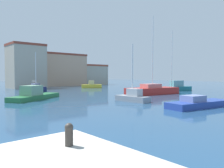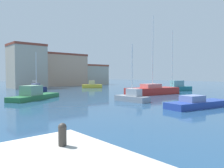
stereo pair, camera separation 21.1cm
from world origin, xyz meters
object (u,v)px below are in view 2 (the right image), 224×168
sailboat_navy_far_left (36,88)px  motorboat_blue_far_right (198,103)px  motorboat_green_mid_harbor (34,95)px  motorboat_yellow_outer_mooring (92,86)px  sailboat_red_inner_mooring (152,90)px  mooring_bollard (62,133)px  sailboat_teal_center_channel (173,87)px  sailboat_grey_distant_east (132,97)px

sailboat_navy_far_left → motorboat_blue_far_right: 28.52m
motorboat_blue_far_right → motorboat_green_mid_harbor: size_ratio=0.94×
motorboat_yellow_outer_mooring → sailboat_red_inner_mooring: bearing=-97.9°
mooring_bollard → motorboat_yellow_outer_mooring: (26.43, 34.76, -0.86)m
sailboat_teal_center_channel → sailboat_grey_distant_east: size_ratio=1.73×
motorboat_yellow_outer_mooring → sailboat_navy_far_left: bearing=-172.7°
mooring_bollard → sailboat_red_inner_mooring: size_ratio=0.05×
sailboat_red_inner_mooring → motorboat_blue_far_right: sailboat_red_inner_mooring is taller
sailboat_teal_center_channel → motorboat_yellow_outer_mooring: bearing=108.7°
motorboat_blue_far_right → sailboat_red_inner_mooring: bearing=55.5°
sailboat_teal_center_channel → motorboat_green_mid_harbor: (-24.56, 2.85, -0.09)m
sailboat_red_inner_mooring → sailboat_grey_distant_east: size_ratio=1.87×
motorboat_blue_far_right → motorboat_yellow_outer_mooring: (10.34, 30.07, 0.17)m
sailboat_teal_center_channel → motorboat_green_mid_harbor: sailboat_teal_center_channel is taller
mooring_bollard → motorboat_green_mid_harbor: bearing=69.8°
sailboat_teal_center_channel → motorboat_blue_far_right: (-16.07, -13.17, -0.27)m
motorboat_green_mid_harbor → motorboat_yellow_outer_mooring: bearing=36.7°
mooring_bollard → motorboat_yellow_outer_mooring: bearing=52.7°
sailboat_teal_center_channel → sailboat_grey_distant_east: sailboat_teal_center_channel is taller
sailboat_navy_far_left → sailboat_grey_distant_east: 21.51m
sailboat_red_inner_mooring → motorboat_green_mid_harbor: bearing=163.6°
sailboat_teal_center_channel → motorboat_green_mid_harbor: size_ratio=1.44×
motorboat_blue_far_right → motorboat_green_mid_harbor: bearing=117.9°
motorboat_blue_far_right → motorboat_yellow_outer_mooring: bearing=71.0°
motorboat_green_mid_harbor → mooring_bollard: bearing=-110.2°
sailboat_red_inner_mooring → sailboat_grey_distant_east: bearing=-154.1°
mooring_bollard → motorboat_yellow_outer_mooring: size_ratio=0.14×
sailboat_teal_center_channel → sailboat_navy_far_left: (-19.11, 15.19, -0.08)m
motorboat_blue_far_right → motorboat_green_mid_harbor: (-8.49, 16.02, 0.18)m
sailboat_teal_center_channel → sailboat_grey_distant_east: (-17.23, -6.24, -0.11)m
sailboat_red_inner_mooring → motorboat_blue_far_right: bearing=-124.5°
sailboat_red_inner_mooring → motorboat_blue_far_right: (-7.72, -11.24, -0.24)m
sailboat_red_inner_mooring → sailboat_navy_far_left: bearing=122.2°
sailboat_grey_distant_east → mooring_bollard: bearing=-142.1°
sailboat_navy_far_left → motorboat_yellow_outer_mooring: sailboat_navy_far_left is taller
sailboat_red_inner_mooring → motorboat_green_mid_harbor: 16.90m
sailboat_teal_center_channel → sailboat_red_inner_mooring: size_ratio=0.93×
sailboat_navy_far_left → sailboat_teal_center_channel: bearing=-38.5°
sailboat_grey_distant_east → sailboat_red_inner_mooring: bearing=25.9°
mooring_bollard → sailboat_red_inner_mooring: 28.66m
mooring_bollard → sailboat_navy_far_left: sailboat_navy_far_left is taller
motorboat_yellow_outer_mooring → motorboat_green_mid_harbor: (-18.83, -14.05, 0.01)m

